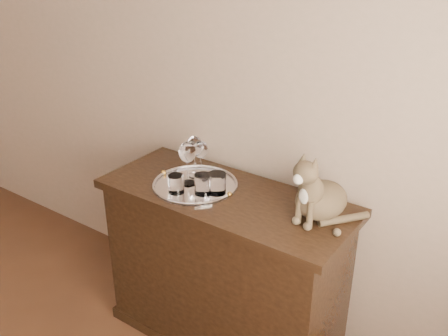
# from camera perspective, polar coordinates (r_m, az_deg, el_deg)

# --- Properties ---
(wall_back) EXTENTS (4.00, 0.10, 2.70)m
(wall_back) POSITION_cam_1_polar(r_m,az_deg,el_deg) (2.69, -6.75, 12.70)
(wall_back) COLOR tan
(wall_back) RESTS_ON ground
(sideboard) EXTENTS (1.20, 0.50, 0.85)m
(sideboard) POSITION_cam_1_polar(r_m,az_deg,el_deg) (2.51, 0.10, -11.55)
(sideboard) COLOR black
(sideboard) RESTS_ON ground
(tray) EXTENTS (0.40, 0.40, 0.01)m
(tray) POSITION_cam_1_polar(r_m,az_deg,el_deg) (2.34, -3.31, -2.01)
(tray) COLOR silver
(tray) RESTS_ON sideboard
(wine_glass_a) EXTENTS (0.08, 0.08, 0.21)m
(wine_glass_a) POSITION_cam_1_polar(r_m,az_deg,el_deg) (2.39, -3.36, 1.35)
(wine_glass_a) COLOR white
(wine_glass_a) RESTS_ON tray
(wine_glass_b) EXTENTS (0.07, 0.07, 0.18)m
(wine_glass_b) POSITION_cam_1_polar(r_m,az_deg,el_deg) (2.39, -2.66, 1.06)
(wine_glass_b) COLOR silver
(wine_glass_b) RESTS_ON tray
(wine_glass_d) EXTENTS (0.08, 0.08, 0.21)m
(wine_glass_d) POSITION_cam_1_polar(r_m,az_deg,el_deg) (2.31, -4.17, 0.57)
(wine_glass_d) COLOR white
(wine_glass_d) RESTS_ON tray
(tumbler_a) EXTENTS (0.08, 0.08, 0.09)m
(tumbler_a) POSITION_cam_1_polar(r_m,az_deg,el_deg) (2.25, -2.39, -1.85)
(tumbler_a) COLOR silver
(tumbler_a) RESTS_ON tray
(tumbler_b) EXTENTS (0.07, 0.07, 0.08)m
(tumbler_b) POSITION_cam_1_polar(r_m,az_deg,el_deg) (2.27, -5.50, -1.82)
(tumbler_b) COLOR silver
(tumbler_b) RESTS_ON tray
(tumbler_c) EXTENTS (0.08, 0.08, 0.10)m
(tumbler_c) POSITION_cam_1_polar(r_m,az_deg,el_deg) (2.25, -0.84, -1.77)
(tumbler_c) COLOR silver
(tumbler_c) RESTS_ON tray
(cat) EXTENTS (0.36, 0.35, 0.31)m
(cat) POSITION_cam_1_polar(r_m,az_deg,el_deg) (2.07, 11.23, -1.71)
(cat) COLOR brown
(cat) RESTS_ON sideboard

